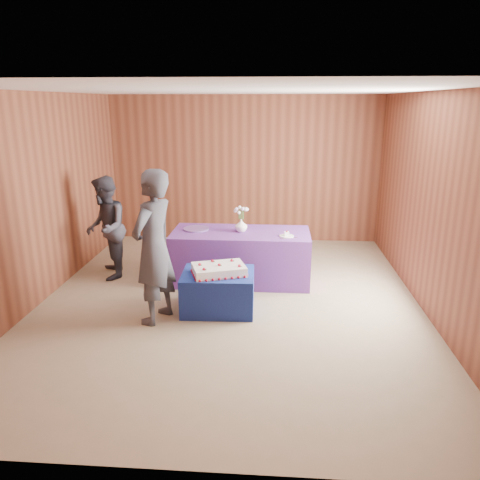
# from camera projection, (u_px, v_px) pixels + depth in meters

# --- Properties ---
(ground) EXTENTS (6.00, 6.00, 0.00)m
(ground) POSITION_uv_depth(u_px,v_px,m) (230.00, 302.00, 6.25)
(ground) COLOR gray
(ground) RESTS_ON ground
(room_shell) EXTENTS (5.04, 6.04, 2.72)m
(room_shell) POSITION_uv_depth(u_px,v_px,m) (229.00, 167.00, 5.74)
(room_shell) COLOR brown
(room_shell) RESTS_ON ground
(cake_table) EXTENTS (0.92, 0.73, 0.50)m
(cake_table) POSITION_uv_depth(u_px,v_px,m) (218.00, 291.00, 5.95)
(cake_table) COLOR navy
(cake_table) RESTS_ON ground
(serving_table) EXTENTS (2.00, 0.91, 0.75)m
(serving_table) POSITION_uv_depth(u_px,v_px,m) (241.00, 256.00, 6.90)
(serving_table) COLOR #62328B
(serving_table) RESTS_ON ground
(sheet_cake) EXTENTS (0.77, 0.64, 0.15)m
(sheet_cake) POSITION_uv_depth(u_px,v_px,m) (219.00, 270.00, 5.82)
(sheet_cake) COLOR white
(sheet_cake) RESTS_ON cake_table
(vase) EXTENTS (0.21, 0.21, 0.19)m
(vase) POSITION_uv_depth(u_px,v_px,m) (241.00, 225.00, 6.79)
(vase) COLOR white
(vase) RESTS_ON serving_table
(flower_spray) EXTENTS (0.22, 0.21, 0.17)m
(flower_spray) POSITION_uv_depth(u_px,v_px,m) (241.00, 210.00, 6.73)
(flower_spray) COLOR #296227
(flower_spray) RESTS_ON vase
(platter) EXTENTS (0.43, 0.43, 0.02)m
(platter) POSITION_uv_depth(u_px,v_px,m) (196.00, 229.00, 6.92)
(platter) COLOR #694891
(platter) RESTS_ON serving_table
(plate) EXTENTS (0.21, 0.21, 0.01)m
(plate) POSITION_uv_depth(u_px,v_px,m) (287.00, 236.00, 6.57)
(plate) COLOR white
(plate) RESTS_ON serving_table
(cake_slice) EXTENTS (0.07, 0.07, 0.08)m
(cake_slice) POSITION_uv_depth(u_px,v_px,m) (287.00, 233.00, 6.56)
(cake_slice) COLOR white
(cake_slice) RESTS_ON plate
(knife) EXTENTS (0.25, 0.11, 0.00)m
(knife) POSITION_uv_depth(u_px,v_px,m) (289.00, 238.00, 6.48)
(knife) COLOR #ACADB1
(knife) RESTS_ON serving_table
(guest_left) EXTENTS (0.65, 0.79, 1.85)m
(guest_left) POSITION_uv_depth(u_px,v_px,m) (154.00, 248.00, 5.48)
(guest_left) COLOR #393A44
(guest_left) RESTS_ON ground
(guest_right) EXTENTS (0.79, 0.89, 1.54)m
(guest_right) POSITION_uv_depth(u_px,v_px,m) (106.00, 228.00, 6.93)
(guest_right) COLOR #32313A
(guest_right) RESTS_ON ground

